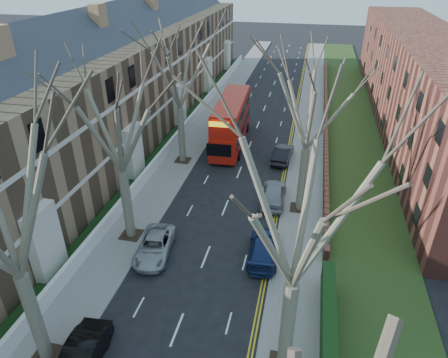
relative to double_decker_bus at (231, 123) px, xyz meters
The scene contains 15 objects.
pavement_left 7.44m from the double_decker_bus, 124.22° to the left, with size 3.00×102.00×0.12m, color slate.
pavement_right 10.18m from the double_decker_bus, 36.18° to the left, with size 3.00×102.00×0.12m, color slate.
terrace_left 12.25m from the double_decker_bus, 169.58° to the right, with size 9.70×78.00×13.60m.
flats_right 21.99m from the double_decker_bus, 26.85° to the left, with size 13.97×54.00×10.00m.
front_wall_left 6.26m from the double_decker_bus, 159.21° to the right, with size 0.30×78.00×1.00m.
grass_verge_right 13.99m from the double_decker_bus, 25.09° to the left, with size 6.00×102.00×0.06m.
tree_left_far 18.85m from the double_decker_bus, 102.14° to the right, with size 10.15×10.15×14.22m.
tree_left_dist 9.61m from the double_decker_bus, 125.64° to the right, with size 10.50×10.50×14.71m.
tree_right_mid 27.27m from the double_decker_bus, 72.94° to the right, with size 10.50×10.50×14.71m.
tree_right_far 15.22m from the double_decker_bus, 55.30° to the right, with size 10.15×10.15×14.22m.
double_decker_bus is the anchor object (origin of this frame).
car_left_far 18.69m from the double_decker_bus, 94.11° to the right, with size 2.12×4.59×1.28m, color #9A9BA0.
car_right_near 18.27m from the double_decker_bus, 71.70° to the right, with size 1.93×4.75×1.38m, color navy.
car_right_mid 11.98m from the double_decker_bus, 61.82° to the right, with size 1.85×4.59×1.56m, color gray.
car_right_far 6.52m from the double_decker_bus, 26.78° to the right, with size 1.53×4.37×1.44m, color black.
Camera 1 is at (5.59, -4.66, 17.37)m, focal length 32.00 mm.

